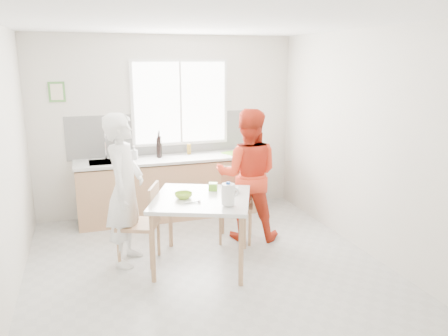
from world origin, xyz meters
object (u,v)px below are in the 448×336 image
(wine_bottle_b, at_px, (159,148))
(bowl_white, at_px, (230,189))
(dining_table, at_px, (202,204))
(chair_far, at_px, (236,200))
(chair_left, at_px, (144,220))
(person_red, at_px, (248,175))
(bowl_green, at_px, (184,195))
(wine_bottle_a, at_px, (159,146))
(person_white, at_px, (125,190))
(milk_jug, at_px, (229,194))

(wine_bottle_b, bearing_deg, bowl_white, -71.69)
(dining_table, height_order, chair_far, chair_far)
(chair_left, xyz_separation_m, bowl_white, (1.00, -0.15, 0.32))
(chair_left, distance_m, bowl_white, 1.06)
(person_red, distance_m, wine_bottle_b, 1.53)
(chair_left, height_order, person_red, person_red)
(bowl_green, distance_m, wine_bottle_a, 1.80)
(bowl_green, xyz_separation_m, wine_bottle_b, (0.03, 1.74, 0.22))
(wine_bottle_b, bearing_deg, chair_far, -54.55)
(dining_table, height_order, wine_bottle_a, wine_bottle_a)
(person_white, distance_m, bowl_white, 1.21)
(milk_jug, bearing_deg, chair_far, 88.62)
(dining_table, distance_m, bowl_green, 0.24)
(person_red, bearing_deg, dining_table, 59.74)
(milk_jug, bearing_deg, bowl_green, 156.41)
(person_white, bearing_deg, bowl_white, -78.09)
(bowl_white, bearing_deg, chair_left, 171.60)
(dining_table, xyz_separation_m, chair_far, (0.64, 0.62, -0.21))
(person_red, bearing_deg, wine_bottle_b, -27.99)
(person_white, relative_size, person_red, 1.02)
(bowl_green, distance_m, wine_bottle_b, 1.75)
(dining_table, bearing_deg, person_red, 37.01)
(chair_far, bearing_deg, dining_table, -113.05)
(wine_bottle_a, bearing_deg, person_red, -52.59)
(person_red, xyz_separation_m, milk_jug, (-0.60, -0.97, 0.08))
(milk_jug, bearing_deg, wine_bottle_a, 121.58)
(dining_table, bearing_deg, bowl_green, 171.30)
(chair_far, xyz_separation_m, person_white, (-1.46, -0.28, 0.36))
(person_red, height_order, wine_bottle_a, person_red)
(chair_far, distance_m, wine_bottle_a, 1.54)
(chair_far, height_order, wine_bottle_a, wine_bottle_a)
(chair_left, xyz_separation_m, chair_far, (1.27, 0.36, 0.00))
(milk_jug, distance_m, wine_bottle_b, 2.18)
(chair_left, distance_m, milk_jug, 1.13)
(wine_bottle_b, bearing_deg, milk_jug, -80.39)
(wine_bottle_a, bearing_deg, bowl_green, -91.66)
(dining_table, xyz_separation_m, person_white, (-0.82, 0.34, 0.15))
(person_red, distance_m, milk_jug, 1.15)
(chair_left, relative_size, wine_bottle_a, 2.96)
(chair_far, xyz_separation_m, milk_jug, (-0.45, -1.01, 0.43))
(bowl_white, relative_size, milk_jug, 0.85)
(wine_bottle_a, bearing_deg, wine_bottle_b, -111.65)
(chair_far, relative_size, person_red, 0.55)
(person_red, xyz_separation_m, wine_bottle_b, (-0.96, 1.17, 0.20))
(dining_table, distance_m, person_white, 0.90)
(dining_table, relative_size, wine_bottle_a, 4.36)
(person_red, distance_m, bowl_green, 1.14)
(dining_table, bearing_deg, bowl_white, 17.07)
(bowl_white, bearing_deg, chair_far, 62.28)
(chair_far, height_order, wine_bottle_b, wine_bottle_b)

